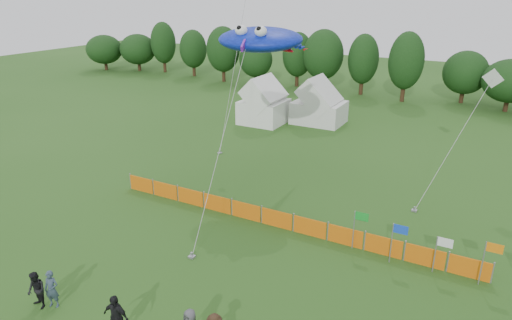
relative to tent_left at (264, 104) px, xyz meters
The scene contains 11 objects.
treeline 21.44m from the tent_left, 53.29° to the left, with size 104.57×8.78×8.36m.
tent_left is the anchor object (origin of this frame).
tent_right 5.49m from the tent_left, 28.19° to the left, with size 4.96×3.97×3.50m.
barrier_fence 21.48m from the tent_left, 60.13° to the right, with size 21.90×0.06×1.00m.
flag_row 27.74m from the tent_left, 42.96° to the right, with size 10.73×0.61×2.22m.
spectator_a 29.84m from the tent_left, 79.42° to the right, with size 0.62×0.41×1.70m, color #324253.
spectator_b 30.11m from the tent_left, 80.47° to the right, with size 0.82×0.64×1.68m, color black.
spectator_d 30.80m from the tent_left, 72.60° to the right, with size 1.13×0.47×1.92m, color black.
stingray_kite 16.23m from the tent_left, 62.37° to the right, with size 6.23×17.87×10.63m.
small_kite_white 21.41m from the tent_left, 24.32° to the right, with size 3.59×5.90×8.06m.
small_kite_dark 9.32m from the tent_left, 79.95° to the right, with size 0.85×4.70×13.69m.
Camera 1 is at (9.54, -11.31, 12.65)m, focal length 32.00 mm.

